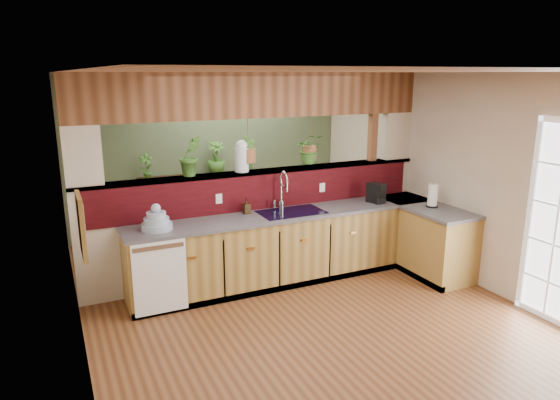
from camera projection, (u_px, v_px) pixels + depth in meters
name	position (u px, v px, depth m)	size (l,w,h in m)	color
ground	(310.00, 315.00, 5.51)	(4.60, 7.00, 0.01)	brown
ceiling	(314.00, 72.00, 4.86)	(4.60, 7.00, 0.01)	brown
wall_back	(210.00, 153.00, 8.26)	(4.60, 0.02, 2.60)	beige
wall_left	(74.00, 229.00, 4.24)	(0.02, 7.00, 2.60)	beige
wall_right	(476.00, 181.00, 6.13)	(0.02, 7.00, 2.60)	beige
pass_through_partition	(263.00, 185.00, 6.41)	(4.60, 0.21, 2.60)	beige
pass_through_ledge	(261.00, 172.00, 6.35)	(4.60, 0.21, 0.04)	brown
header_beam	(260.00, 95.00, 6.12)	(4.60, 0.15, 0.55)	brown
sage_backwall	(211.00, 153.00, 8.24)	(4.55, 0.02, 2.55)	#526746
countertop	(335.00, 242.00, 6.50)	(4.14, 1.52, 0.90)	olive
dishwasher	(160.00, 277.00, 5.36)	(0.58, 0.03, 0.82)	white
navy_sink	(291.00, 218.00, 6.26)	(0.82, 0.50, 0.18)	black
framed_print	(82.00, 226.00, 3.49)	(0.04, 0.35, 0.45)	olive
faucet	(282.00, 189.00, 6.29)	(0.22, 0.22, 0.51)	#B7B7B2
dish_stack	(157.00, 222.00, 5.52)	(0.34, 0.34, 0.30)	#9CADC9
soap_dispenser	(246.00, 206.00, 6.15)	(0.08, 0.09, 0.19)	#3A2915
coffee_maker	(376.00, 194.00, 6.67)	(0.14, 0.24, 0.27)	black
paper_towel	(433.00, 196.00, 6.45)	(0.15, 0.15, 0.32)	black
glass_jar	(242.00, 156.00, 6.19)	(0.18, 0.18, 0.40)	silver
ledge_plant_left	(190.00, 156.00, 5.91)	(0.27, 0.22, 0.49)	#366723
hanging_plant_a	(248.00, 142.00, 6.18)	(0.23, 0.20, 0.55)	brown
hanging_plant_b	(310.00, 136.00, 6.54)	(0.44, 0.41, 0.55)	brown
shelving_console	(188.00, 207.00, 8.04)	(1.51, 0.40, 1.00)	black
shelf_plant_a	(146.00, 167.00, 7.61)	(0.21, 0.14, 0.41)	#366723
shelf_plant_b	(216.00, 158.00, 8.05)	(0.29, 0.29, 0.52)	#366723
floor_plant	(278.00, 219.00, 7.69)	(0.72, 0.62, 0.80)	#366723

